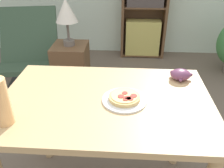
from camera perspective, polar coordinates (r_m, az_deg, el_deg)
The scene contains 8 objects.
dining_table at distance 1.31m, azimuth -1.46°, elevation -8.07°, with size 1.10×0.73×0.78m.
pizza_on_plate at distance 1.21m, azimuth 3.00°, elevation -3.49°, with size 0.23×0.23×0.04m.
grape_bunch at distance 1.45m, azimuth 16.14°, elevation 2.23°, with size 0.13×0.11×0.07m.
drink_bottle at distance 1.12m, azimuth -25.23°, elevation -3.75°, with size 0.08×0.08×0.25m.
lounge_chair_near at distance 2.79m, azimuth -18.83°, elevation 3.76°, with size 0.73×0.86×0.88m.
bookshelf at distance 3.51m, azimuth 7.76°, elevation 17.00°, with size 0.64×0.27×1.45m.
side_table at distance 2.53m, azimuth -9.58°, elevation 2.70°, with size 0.34×0.34×0.61m.
table_lamp at distance 2.31m, azimuth -10.95°, elevation 16.52°, with size 0.21×0.21×0.45m.
Camera 1 is at (0.17, -0.94, 1.47)m, focal length 38.00 mm.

